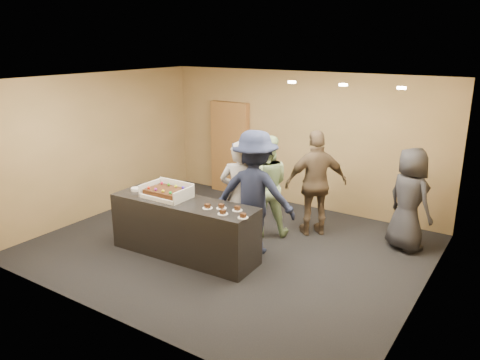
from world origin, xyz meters
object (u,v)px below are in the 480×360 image
at_px(sheet_cake, 167,191).
at_px(person_server_grey, 240,197).
at_px(person_brown_extra, 316,183).
at_px(cake_box, 168,194).
at_px(serving_counter, 184,228).
at_px(person_navy_man, 255,194).
at_px(storage_cabinet, 230,148).
at_px(person_sage_man, 265,186).
at_px(plate_stack, 136,189).
at_px(person_dark_suit, 409,199).

distance_m(sheet_cake, person_server_grey, 1.16).
bearing_deg(person_server_grey, person_brown_extra, -136.32).
bearing_deg(person_server_grey, cake_box, 13.57).
xyz_separation_m(serving_counter, person_server_grey, (0.64, 0.62, 0.46)).
bearing_deg(person_navy_man, storage_cabinet, -61.66).
distance_m(serving_counter, person_sage_man, 1.61).
xyz_separation_m(sheet_cake, person_server_grey, (0.98, 0.62, -0.09)).
bearing_deg(person_sage_man, plate_stack, 8.91).
relative_size(cake_box, plate_stack, 4.26).
height_order(serving_counter, person_dark_suit, person_dark_suit).
bearing_deg(person_brown_extra, serving_counter, 13.32).
height_order(storage_cabinet, person_sage_man, storage_cabinet).
relative_size(storage_cabinet, person_server_grey, 1.11).
height_order(serving_counter, storage_cabinet, storage_cabinet).
height_order(plate_stack, person_brown_extra, person_brown_extra).
relative_size(storage_cabinet, person_navy_man, 1.01).
bearing_deg(person_sage_man, person_dark_suit, 165.99).
xyz_separation_m(cake_box, person_server_grey, (0.98, 0.60, -0.04)).
bearing_deg(person_server_grey, person_dark_suit, -162.64).
relative_size(plate_stack, person_navy_man, 0.09).
height_order(serving_counter, person_sage_man, person_sage_man).
relative_size(sheet_cake, plate_stack, 3.64).
xyz_separation_m(plate_stack, person_server_grey, (1.63, 0.64, -0.02)).
distance_m(storage_cabinet, person_brown_extra, 2.81).
xyz_separation_m(storage_cabinet, person_brown_extra, (2.57, -1.14, -0.08)).
height_order(cake_box, plate_stack, cake_box).
height_order(plate_stack, person_dark_suit, person_dark_suit).
bearing_deg(person_dark_suit, person_navy_man, 68.17).
xyz_separation_m(plate_stack, person_navy_man, (1.85, 0.70, 0.07)).
bearing_deg(sheet_cake, person_dark_suit, 34.35).
height_order(serving_counter, plate_stack, plate_stack).
bearing_deg(serving_counter, person_navy_man, 35.92).
bearing_deg(sheet_cake, person_server_grey, 32.48).
relative_size(sheet_cake, person_sage_man, 0.35).
distance_m(plate_stack, person_server_grey, 1.75).
distance_m(storage_cabinet, person_server_grey, 3.07).
bearing_deg(person_dark_suit, person_sage_man, 49.92).
height_order(sheet_cake, person_brown_extra, person_brown_extra).
bearing_deg(person_server_grey, sheet_cake, 14.69).
distance_m(person_sage_man, person_navy_man, 0.78).
distance_m(storage_cabinet, person_sage_man, 2.47).
bearing_deg(serving_counter, person_sage_man, 63.94).
relative_size(person_sage_man, person_brown_extra, 0.96).
relative_size(plate_stack, person_sage_man, 0.10).
relative_size(serving_counter, person_brown_extra, 1.31).
distance_m(person_sage_man, person_dark_suit, 2.34).
xyz_separation_m(serving_counter, person_sage_man, (0.62, 1.42, 0.43)).
bearing_deg(cake_box, person_brown_extra, 48.32).
xyz_separation_m(person_sage_man, person_navy_man, (0.24, -0.74, 0.11)).
bearing_deg(storage_cabinet, person_dark_suit, -12.22).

